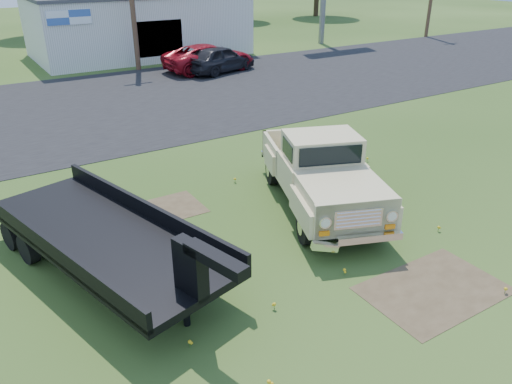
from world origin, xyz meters
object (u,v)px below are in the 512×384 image
(red_pickup, at_px, (209,58))
(dark_sedan, at_px, (220,59))
(vintage_pickup_truck, at_px, (320,172))
(flatbed_trailer, at_px, (102,230))

(red_pickup, height_order, dark_sedan, dark_sedan)
(vintage_pickup_truck, relative_size, dark_sedan, 1.26)
(vintage_pickup_truck, height_order, flatbed_trailer, vintage_pickup_truck)
(vintage_pickup_truck, relative_size, flatbed_trailer, 0.81)
(flatbed_trailer, distance_m, red_pickup, 21.45)
(flatbed_trailer, relative_size, dark_sedan, 1.56)
(dark_sedan, bearing_deg, flatbed_trailer, 128.38)
(vintage_pickup_truck, bearing_deg, dark_sedan, 91.16)
(red_pickup, bearing_deg, dark_sedan, -159.54)
(red_pickup, relative_size, dark_sedan, 1.21)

